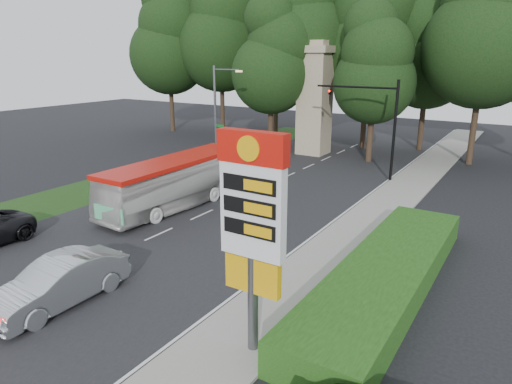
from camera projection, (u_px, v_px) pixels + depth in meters
The scene contains 20 objects.
ground at pixel (19, 298), 17.19m from camera, with size 120.00×120.00×0.00m, color black.
road_surface at pixel (213, 210), 26.93m from camera, with size 14.00×80.00×0.02m, color black.
sidewalk_right at pixel (349, 239), 22.58m from camera, with size 3.00×80.00×0.12m, color gray.
grass_verge_left at pixel (164, 169), 36.63m from camera, with size 5.00×50.00×0.02m, color #193814.
hedge at pixel (386, 275), 17.66m from camera, with size 3.00×14.00×1.20m, color #1E4311.
gas_station_pylon at pixel (253, 216), 12.85m from camera, with size 2.10×0.45×6.85m.
traffic_signal_mast at pixel (377, 116), 32.43m from camera, with size 6.10×0.35×7.20m.
streetlight_signs at pixel (217, 111), 37.33m from camera, with size 2.75×0.98×8.00m.
monument at pixel (315, 98), 41.08m from camera, with size 3.00×3.00×10.05m.
tree_far_west at pixel (168, 38), 52.09m from camera, with size 8.96×8.96×17.60m.
tree_west_mid at pixel (221, 28), 50.37m from camera, with size 9.80×9.80×19.25m.
tree_west_near at pixel (277, 43), 49.42m from camera, with size 8.40×8.40×16.50m.
tree_center_left at pixel (302, 20), 43.05m from camera, with size 10.08×10.08×19.80m.
tree_center_right at pixel (370, 30), 41.91m from camera, with size 9.24×9.24×18.15m.
tree_east_near at pixel (430, 45), 41.37m from camera, with size 8.12×8.12×15.95m.
tree_east_mid at pixel (488, 21), 35.10m from camera, with size 9.52×9.52×18.70m.
tree_monument_left at pixel (271, 57), 41.28m from camera, with size 7.28×7.28×14.30m.
tree_monument_right at pixel (375, 65), 37.04m from camera, with size 6.72×6.72×13.20m.
transit_bus at pixel (177, 183), 27.19m from camera, with size 2.47×10.56×2.94m, color silver.
sedan_silver at pixel (59, 282), 16.56m from camera, with size 1.82×5.23×1.72m, color #B7BABF.
Camera 1 is at (15.72, -8.22, 8.78)m, focal length 32.00 mm.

